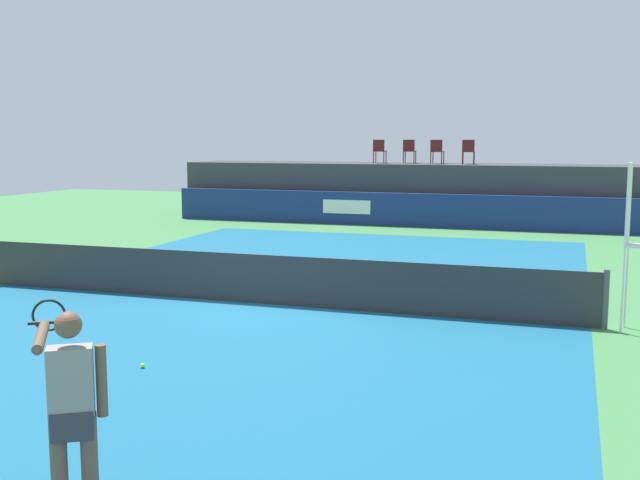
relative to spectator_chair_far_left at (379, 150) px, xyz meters
The scene contains 13 objects.
ground_plane 12.62m from the spectator_chair_far_left, 83.07° to the right, with size 48.00×48.00×0.00m, color #3D7A42.
court_inner 15.55m from the spectator_chair_far_left, 84.42° to the right, with size 12.00×22.00×0.00m, color #16597A.
sponsor_wall 3.10m from the spectator_chair_far_left, 49.63° to the right, with size 18.00×0.22×1.20m.
spectator_platform 2.18m from the spectator_chair_far_left, ahead, with size 18.00×2.80×2.20m, color #38383D.
spectator_chair_far_left is the anchor object (origin of this frame).
spectator_chair_left 1.14m from the spectator_chair_far_left, ahead, with size 0.46×0.46×0.89m.
spectator_chair_center 2.26m from the spectator_chair_far_left, ahead, with size 0.45×0.45×0.89m.
spectator_chair_right 3.39m from the spectator_chair_far_left, ahead, with size 0.47×0.47×0.89m.
umpire_chair 17.26m from the spectator_chair_far_left, 62.10° to the right, with size 0.51×0.51×2.76m.
tennis_net 15.47m from the spectator_chair_far_left, 84.42° to the right, with size 12.40×0.02×0.95m, color #2D2D2D.
net_post_far 17.21m from the spectator_chair_far_left, 63.23° to the right, with size 0.10×0.10×1.00m, color #4C4C51.
tennis_player 23.71m from the spectator_chair_far_left, 81.98° to the right, with size 1.11×0.99×1.77m.
tennis_ball 19.82m from the spectator_chair_far_left, 85.40° to the right, with size 0.07×0.07×0.07m, color #D8EA33.
Camera 1 is at (5.64, -13.21, 3.14)m, focal length 42.82 mm.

